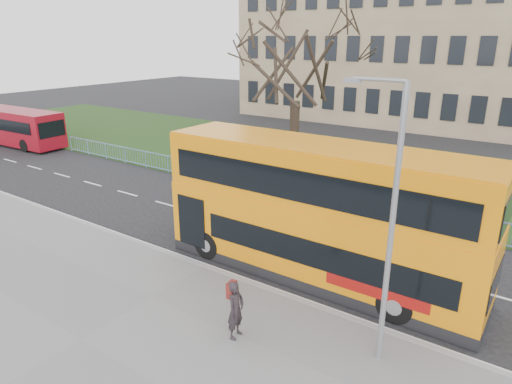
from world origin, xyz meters
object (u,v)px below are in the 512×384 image
pedestrian (236,310)px  yellow_bus (318,209)px  street_lamp (389,219)px  red_bus (10,125)px

pedestrian → yellow_bus: bearing=-7.1°
yellow_bus → street_lamp: street_lamp is taller
red_bus → street_lamp: size_ratio=1.49×
pedestrian → street_lamp: 4.85m
yellow_bus → street_lamp: 4.86m
red_bus → street_lamp: 33.90m
yellow_bus → pedestrian: bearing=-91.1°
red_bus → pedestrian: 30.84m
street_lamp → red_bus: bearing=165.8°
red_bus → pedestrian: bearing=-20.8°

